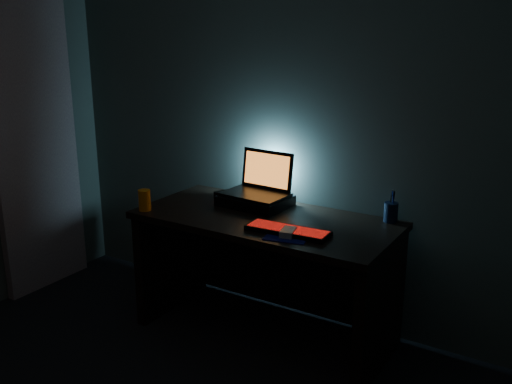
% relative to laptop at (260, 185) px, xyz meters
% --- Properties ---
extents(room, '(3.50, 4.00, 2.50)m').
position_rel_laptop_xyz_m(room, '(0.16, -1.83, 0.38)').
color(room, black).
rests_on(room, ground).
extents(desk, '(1.50, 0.70, 0.75)m').
position_rel_laptop_xyz_m(desk, '(0.16, -0.15, -0.38)').
color(desk, black).
rests_on(desk, ground).
extents(curtain, '(0.06, 0.65, 2.30)m').
position_rel_laptop_xyz_m(curtain, '(-1.55, -0.41, 0.28)').
color(curtain, beige).
rests_on(curtain, ground).
extents(riser, '(0.42, 0.32, 0.06)m').
position_rel_laptop_xyz_m(riser, '(-0.00, -0.05, -0.09)').
color(riser, black).
rests_on(riser, desk).
extents(laptop, '(0.39, 0.30, 0.26)m').
position_rel_laptop_xyz_m(laptop, '(0.00, 0.00, 0.00)').
color(laptop, black).
rests_on(laptop, riser).
extents(keyboard, '(0.46, 0.17, 0.03)m').
position_rel_laptop_xyz_m(keyboard, '(0.40, -0.37, -0.11)').
color(keyboard, black).
rests_on(keyboard, desk).
extents(mousepad, '(0.26, 0.24, 0.00)m').
position_rel_laptop_xyz_m(mousepad, '(0.42, -0.41, -0.12)').
color(mousepad, '#0B0F51').
rests_on(mousepad, desk).
extents(mouse, '(0.09, 0.12, 0.03)m').
position_rel_laptop_xyz_m(mouse, '(0.42, -0.41, -0.10)').
color(mouse, gray).
rests_on(mouse, mousepad).
extents(pen_cup, '(0.09, 0.09, 0.11)m').
position_rel_laptop_xyz_m(pen_cup, '(0.80, 0.09, -0.06)').
color(pen_cup, black).
rests_on(pen_cup, desk).
extents(juice_glass, '(0.09, 0.09, 0.12)m').
position_rel_laptop_xyz_m(juice_glass, '(-0.51, -0.48, -0.06)').
color(juice_glass, orange).
rests_on(juice_glass, desk).
extents(router, '(0.18, 0.17, 0.05)m').
position_rel_laptop_xyz_m(router, '(-0.20, -0.05, -0.10)').
color(router, black).
rests_on(router, desk).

